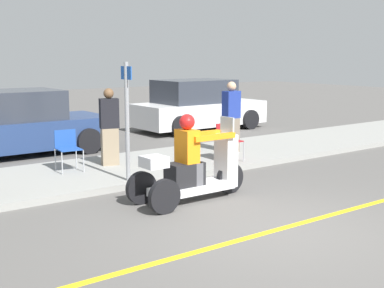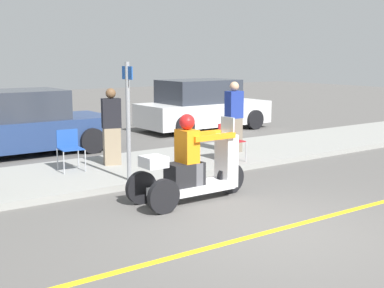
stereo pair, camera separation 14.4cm
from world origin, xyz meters
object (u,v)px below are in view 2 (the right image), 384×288
(folding_chair_curbside, at_px, (69,145))
(parked_car_lot_center, at_px, (19,124))
(motorcycle_trike, at_px, (193,170))
(spectator_end_of_line, at_px, (234,118))
(parked_car_lot_far, at_px, (202,107))
(street_sign, at_px, (128,117))
(spectator_near_curb, at_px, (112,128))
(folding_chair_set_back, at_px, (229,138))

(folding_chair_curbside, relative_size, parked_car_lot_center, 0.19)
(motorcycle_trike, distance_m, folding_chair_curbside, 3.15)
(motorcycle_trike, bearing_deg, parked_car_lot_center, 99.37)
(motorcycle_trike, distance_m, spectator_end_of_line, 4.05)
(parked_car_lot_far, bearing_deg, street_sign, -137.03)
(motorcycle_trike, height_order, spectator_end_of_line, spectator_end_of_line)
(spectator_end_of_line, bearing_deg, parked_car_lot_far, 62.40)
(spectator_end_of_line, distance_m, parked_car_lot_far, 4.73)
(spectator_near_curb, bearing_deg, motorcycle_trike, -90.45)
(street_sign, bearing_deg, motorcycle_trike, -75.67)
(folding_chair_curbside, distance_m, folding_chair_set_back, 3.47)
(motorcycle_trike, bearing_deg, folding_chair_curbside, 107.12)
(parked_car_lot_far, bearing_deg, spectator_end_of_line, -117.60)
(folding_chair_curbside, xyz_separation_m, street_sign, (0.54, -1.50, 0.69))
(spectator_end_of_line, bearing_deg, street_sign, -162.62)
(motorcycle_trike, height_order, folding_chair_set_back, motorcycle_trike)
(motorcycle_trike, relative_size, spectator_end_of_line, 1.29)
(parked_car_lot_center, bearing_deg, spectator_end_of_line, -39.60)
(spectator_near_curb, relative_size, folding_chair_set_back, 1.99)
(parked_car_lot_far, bearing_deg, motorcycle_trike, -127.90)
(folding_chair_set_back, xyz_separation_m, parked_car_lot_far, (2.93, 4.92, 0.14))
(folding_chair_curbside, bearing_deg, motorcycle_trike, -72.88)
(motorcycle_trike, xyz_separation_m, parked_car_lot_far, (5.28, 6.78, 0.23))
(parked_car_lot_center, relative_size, street_sign, 2.00)
(motorcycle_trike, bearing_deg, folding_chair_set_back, 38.37)
(parked_car_lot_center, relative_size, parked_car_lot_far, 1.01)
(folding_chair_curbside, xyz_separation_m, parked_car_lot_center, (-0.06, 2.96, 0.12))
(motorcycle_trike, bearing_deg, parked_car_lot_far, 52.10)
(spectator_near_curb, xyz_separation_m, parked_car_lot_center, (-1.01, 2.99, -0.16))
(folding_chair_curbside, height_order, folding_chair_set_back, same)
(spectator_near_curb, bearing_deg, folding_chair_set_back, -25.68)
(spectator_near_curb, height_order, parked_car_lot_far, spectator_near_curb)
(street_sign, bearing_deg, folding_chair_set_back, 7.36)
(spectator_end_of_line, xyz_separation_m, folding_chair_set_back, (-0.74, -0.73, -0.31))
(spectator_near_curb, distance_m, parked_car_lot_far, 6.49)
(motorcycle_trike, distance_m, street_sign, 1.74)
(parked_car_lot_center, bearing_deg, motorcycle_trike, -80.63)
(parked_car_lot_center, bearing_deg, parked_car_lot_far, 7.44)
(spectator_near_curb, bearing_deg, spectator_end_of_line, -7.11)
(parked_car_lot_center, height_order, street_sign, street_sign)
(spectator_end_of_line, xyz_separation_m, folding_chair_curbside, (-4.02, 0.41, -0.31))
(motorcycle_trike, relative_size, folding_chair_curbside, 2.66)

